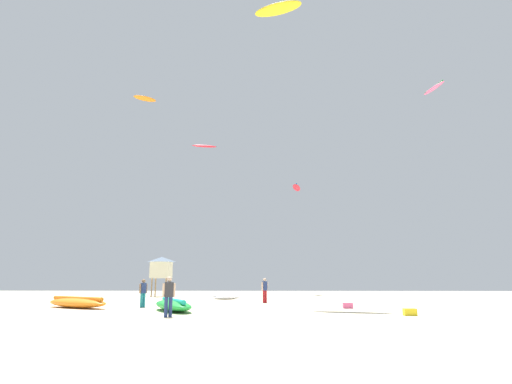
% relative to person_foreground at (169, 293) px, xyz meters
% --- Properties ---
extents(ground_plane, '(120.00, 120.00, 0.00)m').
position_rel_person_foreground_xyz_m(ground_plane, '(3.31, -4.42, -1.02)').
color(ground_plane, beige).
extents(person_foreground, '(0.54, 0.39, 1.74)m').
position_rel_person_foreground_xyz_m(person_foreground, '(0.00, 0.00, 0.00)').
color(person_foreground, navy).
rests_on(person_foreground, ground).
extents(person_midground, '(0.39, 0.46, 1.68)m').
position_rel_person_foreground_xyz_m(person_midground, '(-3.25, 7.17, -0.04)').
color(person_midground, teal).
rests_on(person_midground, ground).
extents(person_left, '(0.47, 0.44, 1.79)m').
position_rel_person_foreground_xyz_m(person_left, '(4.06, 13.16, 0.03)').
color(person_left, '#B21E23').
rests_on(person_left, ground).
extents(kite_grounded_near, '(3.64, 5.55, 0.67)m').
position_rel_person_foreground_xyz_m(kite_grounded_near, '(-0.67, 3.91, -0.70)').
color(kite_grounded_near, green).
rests_on(kite_grounded_near, ground).
extents(kite_grounded_mid, '(5.34, 4.40, 0.65)m').
position_rel_person_foreground_xyz_m(kite_grounded_mid, '(-6.97, 6.44, -0.70)').
color(kite_grounded_mid, orange).
rests_on(kite_grounded_mid, ground).
extents(kite_grounded_far, '(2.85, 2.65, 0.37)m').
position_rel_person_foreground_xyz_m(kite_grounded_far, '(0.64, 19.33, -0.84)').
color(kite_grounded_far, white).
rests_on(kite_grounded_far, ground).
extents(lifeguard_tower, '(2.30, 2.30, 4.15)m').
position_rel_person_foreground_xyz_m(lifeguard_tower, '(-7.19, 26.80, 2.04)').
color(lifeguard_tower, '#8C704C').
rests_on(lifeguard_tower, ground).
extents(cooler_box, '(0.56, 0.36, 0.32)m').
position_rel_person_foreground_xyz_m(cooler_box, '(8.97, 6.52, -0.86)').
color(cooler_box, '#E5598C').
rests_on(cooler_box, ground).
extents(gear_bag, '(0.56, 0.36, 0.32)m').
position_rel_person_foreground_xyz_m(gear_bag, '(10.83, 1.14, -0.86)').
color(gear_bag, yellow).
rests_on(gear_bag, ground).
extents(kite_aloft_0, '(3.31, 1.65, 0.52)m').
position_rel_person_foreground_xyz_m(kite_aloft_0, '(-4.03, 33.86, 17.87)').
color(kite_aloft_0, red).
extents(kite_aloft_1, '(1.86, 3.61, 0.70)m').
position_rel_person_foreground_xyz_m(kite_aloft_1, '(22.59, 25.01, 21.37)').
color(kite_aloft_1, '#E5598C').
extents(kite_aloft_2, '(1.32, 3.71, 0.72)m').
position_rel_person_foreground_xyz_m(kite_aloft_2, '(7.94, 35.14, 12.51)').
color(kite_aloft_2, red).
extents(kite_aloft_3, '(3.23, 2.57, 0.66)m').
position_rel_person_foreground_xyz_m(kite_aloft_3, '(-13.27, 37.05, 26.11)').
color(kite_aloft_3, orange).
extents(kite_aloft_4, '(4.23, 2.55, 0.76)m').
position_rel_person_foreground_xyz_m(kite_aloft_4, '(5.25, 12.27, 22.63)').
color(kite_aloft_4, yellow).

